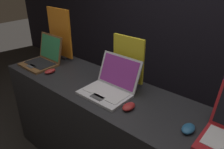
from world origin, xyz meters
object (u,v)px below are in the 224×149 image
object	(u,v)px
promo_stand_middle	(128,61)
mouse_back	(188,129)
promo_stand_front	(60,35)
laptop_front	(43,58)
laptop_middle	(110,85)
mouse_front	(50,71)
mouse_middle	(129,107)

from	to	relation	value
promo_stand_middle	mouse_back	xyz separation A→B (m)	(0.65, -0.26, -0.17)
promo_stand_front	promo_stand_middle	distance (m)	0.87
laptop_front	laptop_middle	xyz separation A→B (m)	(0.87, 0.02, -0.00)
promo_stand_middle	mouse_back	world-z (taller)	promo_stand_middle
mouse_front	laptop_middle	bearing A→B (deg)	9.25
mouse_back	laptop_front	bearing A→B (deg)	179.38
promo_stand_middle	mouse_back	size ratio (longest dim) A/B	3.60
mouse_middle	mouse_back	distance (m)	0.41
promo_stand_middle	mouse_front	bearing A→B (deg)	-153.09
mouse_middle	laptop_front	bearing A→B (deg)	176.62
laptop_middle	promo_stand_front	bearing A→B (deg)	166.45
mouse_front	mouse_middle	distance (m)	0.88
mouse_front	mouse_back	bearing A→B (deg)	2.98
mouse_front	promo_stand_front	world-z (taller)	promo_stand_front
promo_stand_front	mouse_middle	xyz separation A→B (m)	(1.11, -0.30, -0.23)
promo_stand_front	laptop_middle	bearing A→B (deg)	-13.55
mouse_front	mouse_middle	world-z (taller)	mouse_middle
promo_stand_front	promo_stand_middle	size ratio (longest dim) A/B	1.30
laptop_front	laptop_middle	distance (m)	0.87
laptop_middle	mouse_back	size ratio (longest dim) A/B	3.40
laptop_middle	mouse_middle	distance (m)	0.26
mouse_back	mouse_middle	bearing A→B (deg)	-173.04
mouse_front	promo_stand_front	distance (m)	0.45
laptop_front	mouse_back	world-z (taller)	laptop_front
promo_stand_front	mouse_back	size ratio (longest dim) A/B	4.69
laptop_front	laptop_middle	bearing A→B (deg)	1.39
laptop_front	mouse_back	bearing A→B (deg)	-0.62
promo_stand_front	mouse_back	world-z (taller)	promo_stand_front
laptop_middle	promo_stand_middle	xyz separation A→B (m)	(-0.00, 0.22, 0.13)
laptop_middle	mouse_back	xyz separation A→B (m)	(0.65, -0.04, -0.04)
laptop_front	promo_stand_front	bearing A→B (deg)	90.00
mouse_middle	mouse_back	size ratio (longest dim) A/B	1.03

